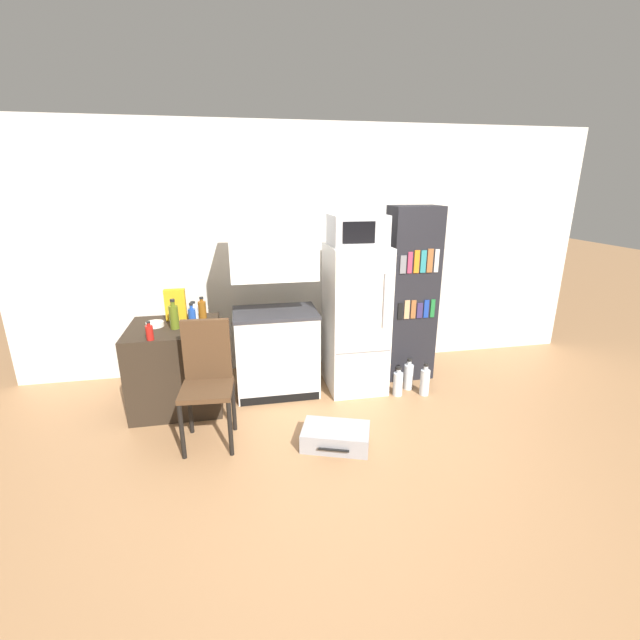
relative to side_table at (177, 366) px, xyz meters
name	(u,v)px	position (x,y,z in m)	size (l,w,h in m)	color
ground_plane	(336,465)	(1.26, -1.22, -0.40)	(24.00, 24.00, 0.00)	#A3754C
wall_back	(314,251)	(1.46, 0.78, 0.93)	(6.40, 0.10, 2.65)	silver
side_table	(177,366)	(0.00, 0.00, 0.00)	(0.81, 0.76, 0.79)	#2D2319
kitchen_hutch	(275,312)	(0.95, 0.10, 0.45)	(0.82, 0.57, 1.82)	silver
refrigerator	(355,319)	(1.76, 0.06, 0.34)	(0.57, 0.65, 1.48)	white
microwave	(358,230)	(1.76, 0.06, 1.23)	(0.52, 0.43, 0.29)	#B7B7BC
bookshelf	(411,295)	(2.40, 0.21, 0.52)	(0.50, 0.35, 1.83)	black
bottle_ketchup_red	(150,332)	(-0.14, -0.33, 0.46)	(0.06, 0.06, 0.16)	#AD1914
bottle_olive_oil	(174,316)	(0.03, -0.07, 0.51)	(0.08, 0.08, 0.27)	#566619
bottle_blue_soda	(192,319)	(0.20, -0.15, 0.50)	(0.06, 0.06, 0.25)	#1E47A3
bottle_amber_beer	(202,309)	(0.26, 0.22, 0.48)	(0.08, 0.08, 0.21)	brown
bottle_clear_short	(194,314)	(0.19, 0.07, 0.48)	(0.08, 0.08, 0.21)	silver
bowl	(155,324)	(-0.16, 0.03, 0.42)	(0.16, 0.16, 0.04)	silver
cereal_box	(175,305)	(0.02, 0.20, 0.55)	(0.19, 0.07, 0.30)	gold
chair	(207,372)	(0.33, -0.65, 0.20)	(0.43, 0.43, 1.01)	black
suitcase_large_flat	(336,437)	(1.32, -0.97, -0.32)	(0.62, 0.49, 0.16)	#99999E
water_bottle_front	(398,383)	(2.13, -0.24, -0.27)	(0.10, 0.10, 0.31)	silver
water_bottle_middle	(408,376)	(2.29, -0.13, -0.25)	(0.09, 0.09, 0.34)	silver
water_bottle_back	(425,381)	(2.40, -0.29, -0.25)	(0.09, 0.09, 0.34)	silver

